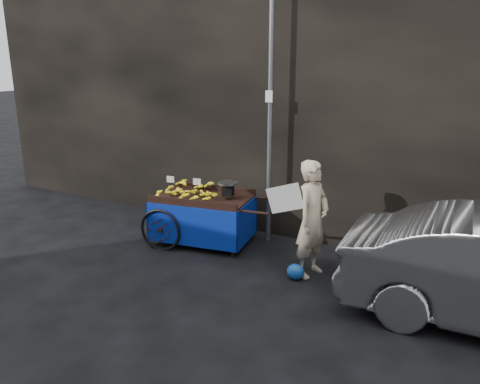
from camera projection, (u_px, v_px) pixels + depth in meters
The scene contains 6 objects.
ground at pixel (211, 264), 7.00m from camera, with size 80.00×80.00×0.00m, color black.
building_wall at pixel (308, 86), 8.30m from camera, with size 13.50×2.00×5.00m.
street_pole at pixel (270, 122), 7.39m from camera, with size 0.12×0.10×4.00m.
banana_cart at pixel (200, 202), 7.66m from camera, with size 2.24×1.31×1.15m.
vendor at pixel (312, 219), 6.47m from camera, with size 0.90×0.67×1.65m.
plastic_bag at pixel (296, 272), 6.49m from camera, with size 0.25×0.20×0.22m, color #1750B3.
Camera 1 is at (3.60, -5.36, 2.95)m, focal length 35.00 mm.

